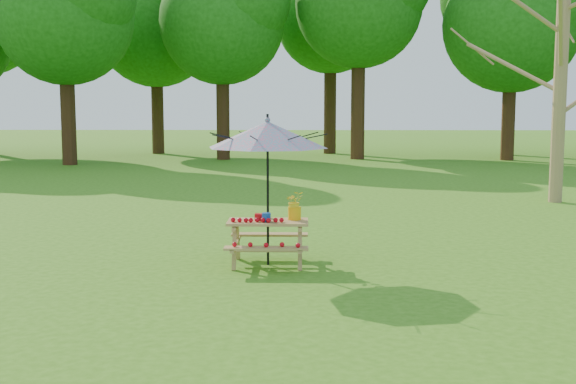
{
  "coord_description": "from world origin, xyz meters",
  "views": [
    {
      "loc": [
        2.81,
        -8.08,
        2.39
      ],
      "look_at": [
        2.61,
        2.52,
        1.1
      ],
      "focal_mm": 45.0,
      "sensor_mm": 36.0,
      "label": 1
    }
  ],
  "objects": [
    {
      "name": "ground",
      "position": [
        0.0,
        0.0,
        0.0
      ],
      "size": [
        120.0,
        120.0,
        0.0
      ],
      "primitive_type": "plane",
      "color": "#367115",
      "rests_on": "ground"
    },
    {
      "name": "flower_bucket",
      "position": [
        2.71,
        2.61,
        0.9
      ],
      "size": [
        0.31,
        0.29,
        0.43
      ],
      "color": "#FFB40D",
      "rests_on": "picnic_table"
    },
    {
      "name": "produce_bins",
      "position": [
        2.25,
        2.54,
        0.72
      ],
      "size": [
        0.24,
        0.45,
        0.13
      ],
      "color": "red",
      "rests_on": "picnic_table"
    },
    {
      "name": "patio_umbrella",
      "position": [
        2.31,
        2.52,
        1.95
      ],
      "size": [
        2.16,
        2.16,
        2.25
      ],
      "color": "black",
      "rests_on": "ground"
    },
    {
      "name": "picnic_table",
      "position": [
        2.31,
        2.52,
        0.33
      ],
      "size": [
        1.2,
        1.32,
        0.67
      ],
      "color": "#9A7F45",
      "rests_on": "ground"
    },
    {
      "name": "tomatoes_row",
      "position": [
        2.16,
        2.34,
        0.71
      ],
      "size": [
        0.77,
        0.13,
        0.07
      ],
      "primitive_type": null,
      "color": "red",
      "rests_on": "picnic_table"
    }
  ]
}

